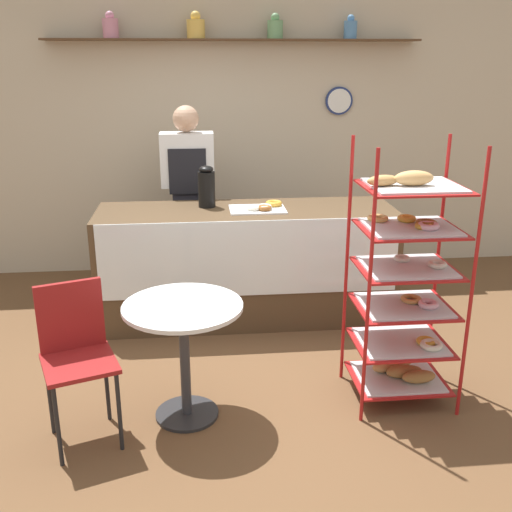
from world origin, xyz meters
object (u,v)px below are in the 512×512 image
cafe_table (184,333)px  cafe_chair (76,345)px  person_worker (189,194)px  donut_tray_counter (262,208)px  pastry_rack (406,291)px  coffee_carafe (207,187)px

cafe_table → cafe_chair: (-0.59, -0.12, 0.01)m
person_worker → donut_tray_counter: 0.87m
pastry_rack → coffee_carafe: bearing=129.0°
pastry_rack → cafe_chair: size_ratio=1.80×
person_worker → cafe_chair: person_worker is taller
cafe_table → person_worker: bearing=89.2°
pastry_rack → cafe_table: (-1.35, -0.09, -0.17)m
pastry_rack → coffee_carafe: size_ratio=4.91×
pastry_rack → donut_tray_counter: pastry_rack is taller
pastry_rack → cafe_chair: (-1.94, -0.22, -0.16)m
donut_tray_counter → pastry_rack: bearing=-60.3°
cafe_table → coffee_carafe: size_ratio=2.20×
person_worker → donut_tray_counter: size_ratio=3.84×
coffee_carafe → pastry_rack: bearing=-51.0°
person_worker → coffee_carafe: bearing=-72.9°
pastry_rack → person_worker: (-1.32, 1.94, 0.20)m
person_worker → cafe_table: 2.07m
cafe_table → coffee_carafe: coffee_carafe is taller
cafe_table → pastry_rack: bearing=4.0°
pastry_rack → cafe_chair: 1.96m
cafe_chair → donut_tray_counter: bearing=32.0°
cafe_chair → donut_tray_counter: donut_tray_counter is taller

